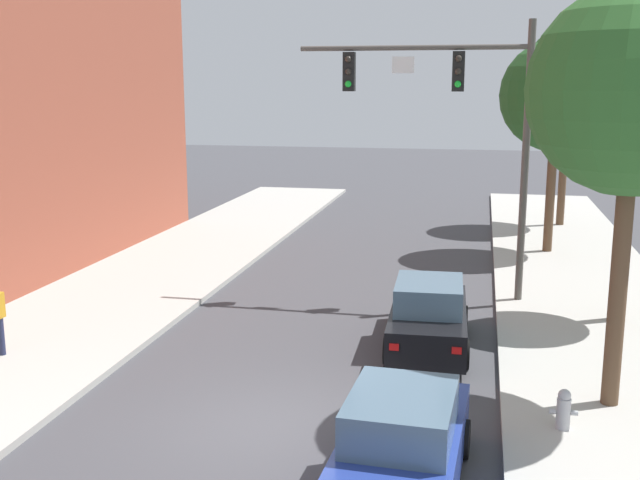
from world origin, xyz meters
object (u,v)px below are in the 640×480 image
traffic_signal_mast (461,109)px  fire_hydrant (564,409)px  street_tree_second (632,138)px  street_tree_third (556,96)px  street_tree_nearest (634,92)px  street_tree_farthest (569,73)px  car_lead_black (429,317)px  car_following_blue (402,447)px

traffic_signal_mast → fire_hydrant: 9.77m
street_tree_second → street_tree_third: 8.15m
street_tree_nearest → street_tree_farthest: (0.81, 19.08, 0.57)m
car_lead_black → car_following_blue: bearing=-89.4°
car_following_blue → street_tree_second: 11.03m
street_tree_nearest → street_tree_third: 13.56m
traffic_signal_mast → street_tree_second: bearing=-18.5°
street_tree_nearest → street_tree_second: 5.74m
street_tree_third → street_tree_farthest: bearing=80.5°
street_tree_second → traffic_signal_mast: bearing=161.5°
traffic_signal_mast → street_tree_third: traffic_signal_mast is taller
car_lead_black → street_tree_farthest: bearing=74.8°
traffic_signal_mast → fire_hydrant: (2.17, -8.21, -4.82)m
traffic_signal_mast → street_tree_second: size_ratio=1.24×
car_following_blue → street_tree_nearest: bearing=46.6°
street_tree_third → car_following_blue: bearing=-101.1°
traffic_signal_mast → fire_hydrant: size_ratio=10.42×
car_following_blue → street_tree_third: bearing=78.9°
street_tree_nearest → street_tree_farthest: bearing=87.6°
car_following_blue → street_tree_nearest: (3.50, 3.71, 5.15)m
street_tree_nearest → car_lead_black: bearing=141.2°
fire_hydrant → street_tree_farthest: (1.77, 20.38, 5.93)m
fire_hydrant → street_tree_nearest: bearing=53.6°
car_lead_black → fire_hydrant: 4.93m
street_tree_nearest → street_tree_third: size_ratio=1.03×
car_following_blue → street_tree_nearest: size_ratio=0.57×
street_tree_third → street_tree_second: bearing=-82.0°
fire_hydrant → street_tree_third: street_tree_third is taller
fire_hydrant → street_tree_nearest: (0.96, 1.30, 5.37)m
car_lead_black → street_tree_third: size_ratio=0.58×
car_lead_black → car_following_blue: 6.59m
car_following_blue → traffic_signal_mast: bearing=88.0°
traffic_signal_mast → street_tree_farthest: bearing=72.0°
fire_hydrant → street_tree_farthest: bearing=85.0°
street_tree_second → street_tree_farthest: street_tree_farthest is taller
street_tree_farthest → street_tree_nearest: bearing=-92.4°
fire_hydrant → street_tree_farthest: street_tree_farthest is taller
street_tree_second → street_tree_farthest: 13.66m
traffic_signal_mast → street_tree_third: 7.30m
car_following_blue → street_tree_farthest: street_tree_farthest is taller
car_following_blue → fire_hydrant: 3.51m
fire_hydrant → street_tree_second: 8.26m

